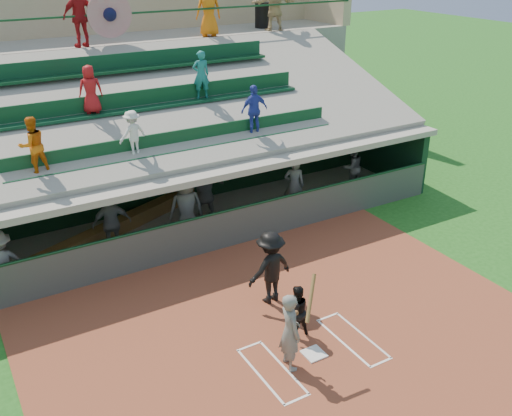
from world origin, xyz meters
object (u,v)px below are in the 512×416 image
catcher (296,311)px  trash_bin (263,15)px  home_plate (314,354)px  batter_at_plate (290,331)px

catcher → trash_bin: (6.63, 12.50, 4.47)m
home_plate → trash_bin: size_ratio=0.44×
catcher → trash_bin: trash_bin is taller
batter_at_plate → catcher: 1.06m
home_plate → trash_bin: bearing=63.3°
batter_at_plate → catcher: bearing=49.3°
home_plate → batter_at_plate: 1.04m
batter_at_plate → trash_bin: size_ratio=2.00×
batter_at_plate → trash_bin: (7.30, 13.28, 4.22)m
batter_at_plate → trash_bin: 15.73m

